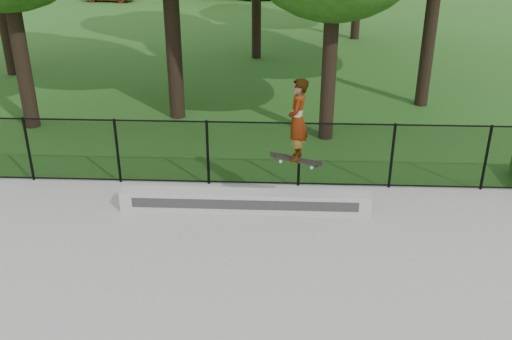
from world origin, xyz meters
name	(u,v)px	position (x,y,z in m)	size (l,w,h in m)	color
grind_ledge	(245,201)	(0.89, 4.70, 0.27)	(5.06, 0.40, 0.42)	#B0AFAA
skater_airborne	(297,122)	(1.90, 4.65, 2.01)	(0.83, 0.63, 1.77)	black
chainlink_fence	(208,153)	(0.00, 5.90, 0.81)	(16.06, 0.06, 1.50)	black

